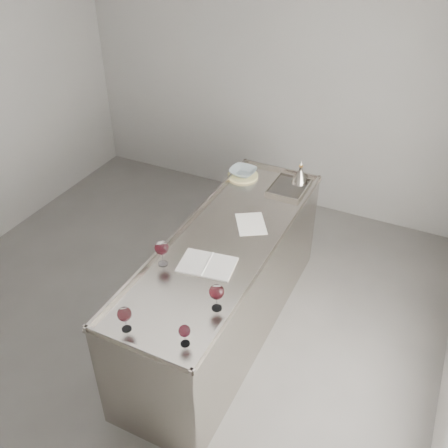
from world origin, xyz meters
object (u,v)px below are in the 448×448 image
at_px(counter, 226,285).
at_px(wine_glass_right, 217,292).
at_px(wine_glass_small, 184,332).
at_px(wine_funnel, 300,176).
at_px(notebook, 207,265).
at_px(wine_glass_middle, 124,315).
at_px(ceramic_bowl, 243,172).
at_px(wine_glass_left, 162,248).

xyz_separation_m(counter, wine_glass_right, (0.27, -0.68, 0.60)).
bearing_deg(wine_glass_small, wine_funnel, 90.09).
bearing_deg(notebook, counter, 83.60).
xyz_separation_m(wine_glass_right, wine_funnel, (-0.04, 1.74, -0.07)).
xyz_separation_m(wine_glass_middle, wine_glass_right, (0.41, 0.40, 0.01)).
bearing_deg(notebook, wine_glass_middle, -110.95).
bearing_deg(wine_funnel, ceramic_bowl, -166.16).
relative_size(wine_glass_small, notebook, 0.34).
xyz_separation_m(wine_glass_left, wine_glass_small, (0.51, -0.57, -0.04)).
height_order(wine_glass_right, wine_funnel, wine_funnel).
relative_size(wine_glass_left, notebook, 0.46).
bearing_deg(wine_glass_left, counter, 58.79).
bearing_deg(notebook, ceramic_bowl, 94.13).
xyz_separation_m(counter, notebook, (0.01, -0.33, 0.47)).
xyz_separation_m(ceramic_bowl, wine_funnel, (0.50, 0.12, 0.02)).
bearing_deg(wine_funnel, wine_glass_small, -89.91).
xyz_separation_m(counter, ceramic_bowl, (-0.28, 0.93, 0.52)).
height_order(wine_glass_left, notebook, wine_glass_left).
xyz_separation_m(wine_glass_left, wine_funnel, (0.50, 1.51, -0.07)).
relative_size(counter, notebook, 5.71).
distance_m(wine_glass_middle, wine_glass_right, 0.58).
xyz_separation_m(wine_glass_right, wine_glass_small, (-0.04, -0.34, -0.03)).
xyz_separation_m(wine_glass_middle, ceramic_bowl, (-0.13, 2.01, -0.07)).
height_order(counter, notebook, counter).
bearing_deg(wine_glass_right, counter, 111.29).
relative_size(counter, wine_glass_middle, 14.06).
relative_size(wine_glass_left, wine_glass_middle, 1.14).
bearing_deg(counter, wine_funnel, 77.87).
distance_m(wine_glass_left, wine_glass_right, 0.59).
height_order(counter, wine_glass_left, wine_glass_left).
bearing_deg(notebook, wine_funnel, 72.50).
distance_m(wine_glass_left, wine_funnel, 1.59).
bearing_deg(wine_glass_middle, wine_glass_small, 8.27).
relative_size(counter, wine_glass_left, 12.28).
distance_m(wine_glass_left, wine_glass_middle, 0.64).
distance_m(counter, wine_glass_small, 1.20).
relative_size(wine_glass_middle, ceramic_bowl, 0.73).
bearing_deg(wine_glass_small, notebook, 107.30).
xyz_separation_m(counter, wine_glass_small, (0.23, -1.03, 0.57)).
height_order(wine_glass_left, wine_glass_middle, wine_glass_left).
bearing_deg(counter, wine_glass_left, -121.21).
relative_size(wine_glass_right, ceramic_bowl, 0.81).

